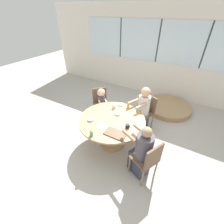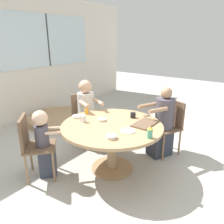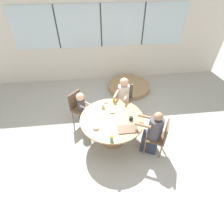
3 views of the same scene
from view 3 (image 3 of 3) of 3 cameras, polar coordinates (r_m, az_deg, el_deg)
The scene contains 19 objects.
ground_plane at distance 4.31m, azimuth 0.00°, elevation -8.77°, with size 16.00×16.00×0.00m, color #B2ADA3.
wall_back_with_windows at distance 5.96m, azimuth -3.48°, elevation 23.18°, with size 8.40×0.08×2.80m.
dining_table at distance 3.89m, azimuth 0.00°, elevation -3.46°, with size 1.40×1.40×0.70m.
chair_for_woman_green_shirt at distance 4.69m, azimuth 4.13°, elevation 5.10°, with size 0.53×0.53×0.88m.
chair_for_man_blue_shirt at distance 3.82m, azimuth 15.54°, elevation -7.38°, with size 0.53×0.53×0.88m.
chair_for_toddler at distance 4.47m, azimuth -11.07°, elevation 2.14°, with size 0.57×0.57×0.88m.
person_woman_green_shirt at distance 4.56m, azimuth 3.60°, elevation 4.03°, with size 0.48×0.59×1.16m.
person_man_blue_shirt at distance 3.83m, azimuth 13.05°, elevation -7.09°, with size 0.60×0.49×1.13m.
person_toddler at distance 4.41m, azimuth -9.62°, elevation 0.98°, with size 0.36×0.36×0.96m.
food_tray_dark at distance 3.57m, azimuth 5.11°, elevation -5.57°, with size 0.40×0.23×0.02m.
coffee_mug at distance 3.75m, azimuth 6.23°, elevation -2.06°, with size 0.08×0.08×0.08m.
sippy_cup at distance 3.32m, azimuth -0.15°, elevation -8.52°, with size 0.07×0.07×0.15m.
juice_glass at distance 4.20m, azimuth 0.57°, elevation 3.91°, with size 0.06×0.06×0.09m.
milk_carton_small at distance 4.04m, azimuth -2.99°, elevation 2.06°, with size 0.06×0.06×0.10m.
bowl_white_shallow at distance 4.22m, azimuth -2.14°, elevation 3.53°, with size 0.13×0.13×0.03m.
bowl_cereal at distance 3.93m, azimuth 0.05°, elevation 0.20°, with size 0.12×0.12×0.03m.
bowl_fruit at distance 3.59m, azimuth -5.27°, elevation -5.04°, with size 0.13×0.13×0.04m.
plate_tortillas at distance 3.58m, azimuth -0.45°, elevation -5.37°, with size 0.19×0.19×0.01m.
folded_table_stack at distance 5.93m, azimuth 5.47°, elevation 8.29°, with size 1.40×1.40×0.15m.
Camera 3 is at (-0.31, -2.72, 3.33)m, focal length 28.00 mm.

